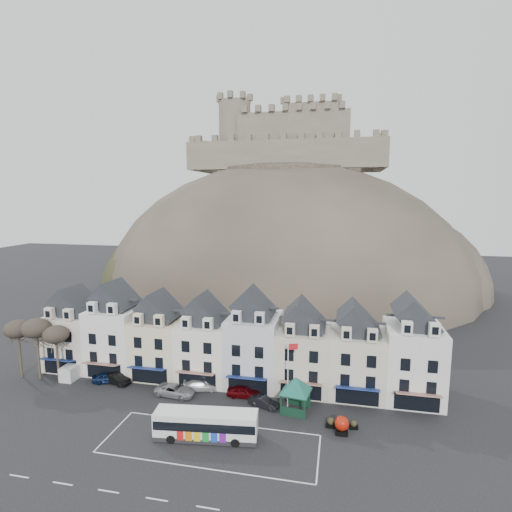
{
  "coord_description": "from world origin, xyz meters",
  "views": [
    {
      "loc": [
        14.38,
        -34.68,
        25.22
      ],
      "look_at": [
        1.96,
        24.0,
        16.2
      ],
      "focal_mm": 28.0,
      "sensor_mm": 36.0,
      "label": 1
    }
  ],
  "objects_px": {
    "bus_shelter": "(296,385)",
    "car_maroon": "(244,392)",
    "flagpole": "(289,371)",
    "bus": "(206,424)",
    "car_silver": "(175,390)",
    "white_van": "(75,370)",
    "car_charcoal": "(264,402)",
    "car_white": "(201,385)",
    "red_buoy": "(342,425)",
    "car_black": "(116,379)",
    "car_navy": "(108,378)"
  },
  "relations": [
    {
      "from": "bus_shelter",
      "to": "flagpole",
      "type": "relative_size",
      "value": 0.79
    },
    {
      "from": "car_silver",
      "to": "car_white",
      "type": "relative_size",
      "value": 1.12
    },
    {
      "from": "red_buoy",
      "to": "flagpole",
      "type": "distance_m",
      "value": 8.27
    },
    {
      "from": "bus",
      "to": "car_maroon",
      "type": "height_order",
      "value": "bus"
    },
    {
      "from": "red_buoy",
      "to": "car_navy",
      "type": "height_order",
      "value": "red_buoy"
    },
    {
      "from": "bus",
      "to": "car_maroon",
      "type": "xyz_separation_m",
      "value": [
        1.78,
        9.28,
        -0.97
      ]
    },
    {
      "from": "car_navy",
      "to": "car_silver",
      "type": "bearing_deg",
      "value": -114.67
    },
    {
      "from": "white_van",
      "to": "car_charcoal",
      "type": "bearing_deg",
      "value": -5.63
    },
    {
      "from": "flagpole",
      "to": "car_silver",
      "type": "distance_m",
      "value": 15.1
    },
    {
      "from": "red_buoy",
      "to": "car_silver",
      "type": "xyz_separation_m",
      "value": [
        -20.79,
        3.98,
        -0.28
      ]
    },
    {
      "from": "bus_shelter",
      "to": "car_navy",
      "type": "xyz_separation_m",
      "value": [
        -25.85,
        2.05,
        -2.6
      ]
    },
    {
      "from": "car_silver",
      "to": "car_charcoal",
      "type": "distance_m",
      "value": 11.61
    },
    {
      "from": "red_buoy",
      "to": "car_silver",
      "type": "relative_size",
      "value": 0.38
    },
    {
      "from": "car_white",
      "to": "red_buoy",
      "type": "bearing_deg",
      "value": -124.79
    },
    {
      "from": "white_van",
      "to": "car_silver",
      "type": "relative_size",
      "value": 0.85
    },
    {
      "from": "car_navy",
      "to": "car_white",
      "type": "distance_m",
      "value": 13.11
    },
    {
      "from": "car_charcoal",
      "to": "car_black",
      "type": "bearing_deg",
      "value": 103.86
    },
    {
      "from": "flagpole",
      "to": "car_navy",
      "type": "relative_size",
      "value": 2.04
    },
    {
      "from": "flagpole",
      "to": "car_black",
      "type": "xyz_separation_m",
      "value": [
        -23.74,
        1.57,
        -4.08
      ]
    },
    {
      "from": "flagpole",
      "to": "car_silver",
      "type": "xyz_separation_m",
      "value": [
        -14.54,
        0.12,
        -4.07
      ]
    },
    {
      "from": "red_buoy",
      "to": "car_charcoal",
      "type": "bearing_deg",
      "value": 158.5
    },
    {
      "from": "bus",
      "to": "car_silver",
      "type": "height_order",
      "value": "bus"
    },
    {
      "from": "car_white",
      "to": "car_charcoal",
      "type": "height_order",
      "value": "car_white"
    },
    {
      "from": "white_van",
      "to": "car_maroon",
      "type": "height_order",
      "value": "white_van"
    },
    {
      "from": "car_navy",
      "to": "car_charcoal",
      "type": "distance_m",
      "value": 22.08
    },
    {
      "from": "car_maroon",
      "to": "car_charcoal",
      "type": "relative_size",
      "value": 1.12
    },
    {
      "from": "flagpole",
      "to": "car_charcoal",
      "type": "distance_m",
      "value": 5.1
    },
    {
      "from": "bus_shelter",
      "to": "car_white",
      "type": "xyz_separation_m",
      "value": [
        -12.76,
        2.69,
        -2.64
      ]
    },
    {
      "from": "car_black",
      "to": "car_silver",
      "type": "xyz_separation_m",
      "value": [
        9.2,
        -1.45,
        0.01
      ]
    },
    {
      "from": "white_van",
      "to": "red_buoy",
      "type": "bearing_deg",
      "value": -9.9
    },
    {
      "from": "bus",
      "to": "car_charcoal",
      "type": "bearing_deg",
      "value": 50.95
    },
    {
      "from": "car_navy",
      "to": "car_charcoal",
      "type": "height_order",
      "value": "car_navy"
    },
    {
      "from": "bus_shelter",
      "to": "car_white",
      "type": "relative_size",
      "value": 1.47
    },
    {
      "from": "car_silver",
      "to": "car_white",
      "type": "bearing_deg",
      "value": -46.26
    },
    {
      "from": "car_maroon",
      "to": "red_buoy",
      "type": "bearing_deg",
      "value": -114.52
    },
    {
      "from": "car_black",
      "to": "car_silver",
      "type": "height_order",
      "value": "car_silver"
    },
    {
      "from": "bus_shelter",
      "to": "car_maroon",
      "type": "distance_m",
      "value": 7.54
    },
    {
      "from": "bus_shelter",
      "to": "car_charcoal",
      "type": "relative_size",
      "value": 1.76
    },
    {
      "from": "bus_shelter",
      "to": "red_buoy",
      "type": "height_order",
      "value": "bus_shelter"
    },
    {
      "from": "car_black",
      "to": "car_white",
      "type": "distance_m",
      "value": 11.91
    },
    {
      "from": "car_navy",
      "to": "car_black",
      "type": "relative_size",
      "value": 0.97
    },
    {
      "from": "red_buoy",
      "to": "white_van",
      "type": "height_order",
      "value": "white_van"
    },
    {
      "from": "flagpole",
      "to": "red_buoy",
      "type": "bearing_deg",
      "value": -31.67
    },
    {
      "from": "flagpole",
      "to": "car_charcoal",
      "type": "xyz_separation_m",
      "value": [
        -2.94,
        -0.24,
        -4.16
      ]
    },
    {
      "from": "car_navy",
      "to": "car_silver",
      "type": "height_order",
      "value": "car_silver"
    },
    {
      "from": "flagpole",
      "to": "car_maroon",
      "type": "height_order",
      "value": "flagpole"
    },
    {
      "from": "bus_shelter",
      "to": "white_van",
      "type": "xyz_separation_m",
      "value": [
        -31.51,
        2.69,
        -2.31
      ]
    },
    {
      "from": "car_maroon",
      "to": "bus",
      "type": "bearing_deg",
      "value": 168.65
    },
    {
      "from": "car_white",
      "to": "car_charcoal",
      "type": "bearing_deg",
      "value": -121.79
    },
    {
      "from": "bus",
      "to": "bus_shelter",
      "type": "height_order",
      "value": "bus_shelter"
    }
  ]
}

